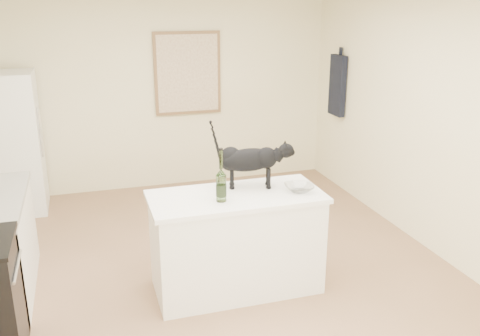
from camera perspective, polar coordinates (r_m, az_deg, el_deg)
name	(u,v)px	position (r m, az deg, el deg)	size (l,w,h in m)	color
floor	(220,278)	(5.02, -2.19, -11.90)	(5.50, 5.50, 0.00)	#90694C
wall_back	(166,93)	(7.15, -8.10, 8.16)	(4.50, 4.50, 0.00)	beige
wall_front	(402,326)	(2.19, 17.24, -16.21)	(4.50, 4.50, 0.00)	beige
wall_right	(439,127)	(5.51, 20.92, 4.23)	(5.50, 5.50, 0.00)	beige
island_base	(236,244)	(4.67, -0.41, -8.32)	(1.44, 0.67, 0.86)	white
island_top	(236,197)	(4.49, -0.42, -3.16)	(1.50, 0.70, 0.04)	white
fridge	(11,144)	(6.82, -23.75, 2.44)	(0.68, 0.68, 1.70)	white
artwork_frame	(188,73)	(7.13, -5.74, 10.26)	(0.90, 0.03, 1.10)	brown
artwork_canvas	(188,74)	(7.11, -5.71, 10.24)	(0.82, 0.00, 1.02)	beige
hanging_garment	(337,86)	(7.16, 10.61, 8.86)	(0.08, 0.34, 0.80)	black
black_cat	(249,163)	(4.59, 0.99, 0.58)	(0.65, 0.19, 0.45)	black
wine_bottle	(221,178)	(4.27, -2.08, -1.12)	(0.09, 0.09, 0.40)	#3A6026
glass_bowl	(299,188)	(4.57, 6.47, -2.18)	(0.25, 0.25, 0.06)	silver
fridge_paper	(39,119)	(6.70, -21.15, 5.04)	(0.00, 0.12, 0.16)	white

